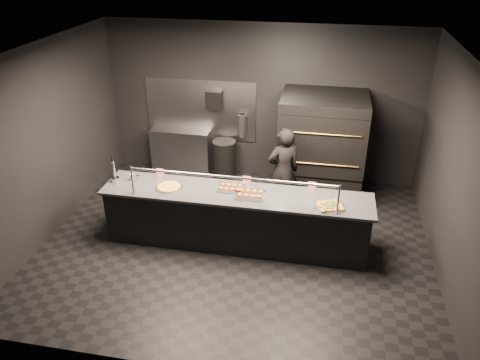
# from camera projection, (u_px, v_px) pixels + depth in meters

# --- Properties ---
(room) EXTENTS (6.04, 6.00, 3.00)m
(room) POSITION_uv_depth(u_px,v_px,m) (235.00, 157.00, 6.81)
(room) COLOR black
(room) RESTS_ON ground
(service_counter) EXTENTS (4.10, 0.78, 1.37)m
(service_counter) POSITION_uv_depth(u_px,v_px,m) (236.00, 218.00, 7.24)
(service_counter) COLOR black
(service_counter) RESTS_ON ground
(pizza_oven) EXTENTS (1.50, 1.23, 1.91)m
(pizza_oven) POSITION_uv_depth(u_px,v_px,m) (321.00, 146.00, 8.46)
(pizza_oven) COLOR black
(pizza_oven) RESTS_ON ground
(prep_shelf) EXTENTS (1.20, 0.35, 0.90)m
(prep_shelf) POSITION_uv_depth(u_px,v_px,m) (181.00, 151.00, 9.53)
(prep_shelf) COLOR #99999E
(prep_shelf) RESTS_ON ground
(towel_dispenser) EXTENTS (0.30, 0.20, 0.35)m
(towel_dispenser) POSITION_uv_depth(u_px,v_px,m) (214.00, 100.00, 8.96)
(towel_dispenser) COLOR black
(towel_dispenser) RESTS_ON room
(fire_extinguisher) EXTENTS (0.14, 0.14, 0.51)m
(fire_extinguisher) POSITION_uv_depth(u_px,v_px,m) (242.00, 126.00, 9.11)
(fire_extinguisher) COLOR #B2B2B7
(fire_extinguisher) RESTS_ON room
(beer_tap) EXTENTS (0.12, 0.18, 0.48)m
(beer_tap) POSITION_uv_depth(u_px,v_px,m) (114.00, 174.00, 7.29)
(beer_tap) COLOR silver
(beer_tap) RESTS_ON service_counter
(round_pizza) EXTENTS (0.42, 0.42, 0.03)m
(round_pizza) POSITION_uv_depth(u_px,v_px,m) (169.00, 187.00, 7.17)
(round_pizza) COLOR silver
(round_pizza) RESTS_ON service_counter
(slider_tray_a) EXTENTS (0.42, 0.33, 0.06)m
(slider_tray_a) POSITION_uv_depth(u_px,v_px,m) (231.00, 188.00, 7.12)
(slider_tray_a) COLOR silver
(slider_tray_a) RESTS_ON service_counter
(slider_tray_b) EXTENTS (0.50, 0.43, 0.07)m
(slider_tray_b) POSITION_uv_depth(u_px,v_px,m) (250.00, 194.00, 6.94)
(slider_tray_b) COLOR silver
(slider_tray_b) RESTS_ON service_counter
(square_pizza) EXTENTS (0.43, 0.43, 0.05)m
(square_pizza) POSITION_uv_depth(u_px,v_px,m) (330.00, 206.00, 6.66)
(square_pizza) COLOR silver
(square_pizza) RESTS_ON service_counter
(condiment_jar) EXTENTS (0.16, 0.06, 0.11)m
(condiment_jar) POSITION_uv_depth(u_px,v_px,m) (133.00, 177.00, 7.37)
(condiment_jar) COLOR silver
(condiment_jar) RESTS_ON service_counter
(tent_cards) EXTENTS (2.53, 0.04, 0.15)m
(tent_cards) POSITION_uv_depth(u_px,v_px,m) (238.00, 180.00, 7.24)
(tent_cards) COLOR white
(tent_cards) RESTS_ON service_counter
(trash_bin) EXTENTS (0.47, 0.47, 0.78)m
(trash_bin) POSITION_uv_depth(u_px,v_px,m) (224.00, 159.00, 9.32)
(trash_bin) COLOR black
(trash_bin) RESTS_ON ground
(worker) EXTENTS (0.68, 0.59, 1.56)m
(worker) POSITION_uv_depth(u_px,v_px,m) (283.00, 171.00, 7.99)
(worker) COLOR black
(worker) RESTS_ON ground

